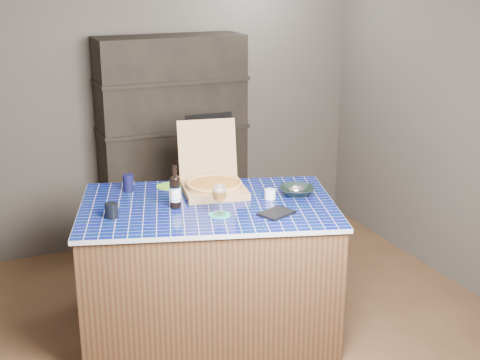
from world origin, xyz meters
name	(u,v)px	position (x,y,z in m)	size (l,w,h in m)	color
room	(247,148)	(0.00, 0.00, 1.25)	(3.50, 3.50, 3.50)	brown
shelving_unit	(173,144)	(0.00, 1.53, 0.90)	(1.20, 0.41, 1.80)	black
kitchen_island	(209,267)	(-0.23, 0.08, 0.44)	(1.84, 1.45, 0.88)	#4D361E
pizza_box	(213,183)	(-0.11, 0.30, 0.95)	(0.49, 0.56, 0.44)	#A07B52
mead_bottle	(175,191)	(-0.44, 0.11, 0.99)	(0.07, 0.07, 0.27)	black
teal_trivet	(220,215)	(-0.24, -0.13, 0.89)	(0.14, 0.14, 0.01)	teal
wine_glass	(219,194)	(-0.24, -0.13, 1.02)	(0.09, 0.09, 0.20)	white
tumbler	(112,210)	(-0.85, 0.09, 0.93)	(0.08, 0.08, 0.09)	black
dvd_case	(276,213)	(0.09, -0.25, 0.89)	(0.15, 0.21, 0.02)	black
bowl	(297,191)	(0.37, 0.02, 0.91)	(0.22, 0.22, 0.05)	black
foil_contents	(297,189)	(0.37, 0.02, 0.92)	(0.11, 0.09, 0.05)	#B2B2BE
white_jar	(270,194)	(0.18, 0.02, 0.92)	(0.07, 0.07, 0.06)	white
navy_cup	(128,183)	(-0.63, 0.54, 0.94)	(0.07, 0.07, 0.12)	black
green_trivet	(169,186)	(-0.35, 0.52, 0.89)	(0.17, 0.17, 0.01)	#74C029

